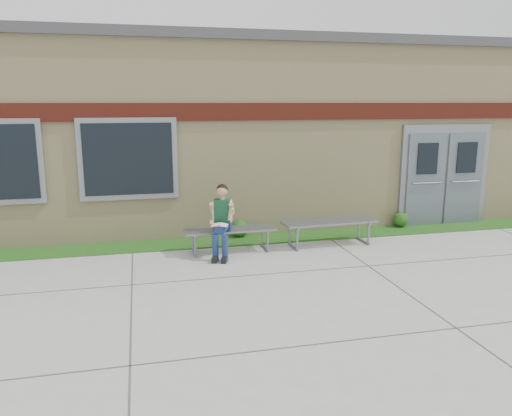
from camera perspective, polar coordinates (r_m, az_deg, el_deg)
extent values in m
plane|color=#9E9E99|center=(8.13, 7.86, -8.21)|extent=(80.00, 80.00, 0.00)
cube|color=#1C5316|center=(10.47, 2.76, -3.41)|extent=(16.00, 0.80, 0.02)
cube|color=beige|center=(13.42, -1.19, 8.63)|extent=(16.00, 6.00, 4.00)
cube|color=#3F3F42|center=(13.46, -1.23, 17.60)|extent=(16.20, 6.20, 0.20)
cube|color=maroon|center=(10.45, 2.34, 10.95)|extent=(16.00, 0.06, 0.35)
cube|color=slate|center=(10.12, -14.37, 5.44)|extent=(1.90, 0.08, 1.60)
cube|color=black|center=(10.08, -14.37, 5.42)|extent=(1.70, 0.04, 1.40)
cube|color=slate|center=(12.25, 20.66, 3.54)|extent=(2.20, 0.08, 2.30)
cube|color=#535D64|center=(11.95, 18.76, 3.00)|extent=(0.92, 0.06, 2.10)
cube|color=#535D64|center=(12.51, 22.66, 3.08)|extent=(0.92, 0.06, 2.10)
cube|color=slate|center=(9.44, -2.99, -2.50)|extent=(1.72, 0.49, 0.03)
cube|color=slate|center=(9.41, -7.11, -4.10)|extent=(0.04, 0.48, 0.39)
cube|color=slate|center=(9.64, 1.06, -3.61)|extent=(0.04, 0.48, 0.39)
cube|color=slate|center=(9.97, 8.40, -1.57)|extent=(1.91, 0.61, 0.04)
cube|color=slate|center=(9.78, 4.22, -3.29)|extent=(0.07, 0.53, 0.43)
cube|color=slate|center=(10.33, 12.26, -2.72)|extent=(0.07, 0.53, 0.43)
cube|color=navy|center=(9.35, -3.82, -2.07)|extent=(0.38, 0.32, 0.15)
cube|color=#103C20|center=(9.26, -3.86, -0.33)|extent=(0.35, 0.27, 0.44)
sphere|color=tan|center=(9.18, -3.90, 1.97)|extent=(0.25, 0.25, 0.20)
sphere|color=black|center=(9.19, -3.89, 2.11)|extent=(0.26, 0.26, 0.21)
cylinder|color=navy|center=(9.12, -4.58, -2.32)|extent=(0.26, 0.42, 0.14)
cylinder|color=navy|center=(9.09, -3.51, -2.34)|extent=(0.26, 0.42, 0.14)
cylinder|color=navy|center=(8.98, -4.66, -4.56)|extent=(0.11, 0.11, 0.48)
cylinder|color=navy|center=(8.95, -3.58, -4.59)|extent=(0.11, 0.11, 0.48)
cube|color=black|center=(8.97, -4.71, -5.84)|extent=(0.17, 0.26, 0.10)
cube|color=black|center=(8.95, -3.62, -5.88)|extent=(0.17, 0.26, 0.10)
cylinder|color=tan|center=(9.22, -5.03, -0.04)|extent=(0.15, 0.23, 0.25)
cylinder|color=tan|center=(9.17, -2.80, -0.08)|extent=(0.15, 0.23, 0.25)
cube|color=white|center=(8.97, -4.17, -1.92)|extent=(0.34, 0.29, 0.01)
cube|color=#E35586|center=(8.98, -4.17, -1.99)|extent=(0.35, 0.30, 0.01)
sphere|color=#75C534|center=(9.03, -2.73, -0.20)|extent=(0.08, 0.08, 0.08)
sphere|color=#1C5316|center=(10.47, -1.83, -2.34)|extent=(0.35, 0.35, 0.35)
sphere|color=#1C5316|center=(11.77, 16.22, -1.27)|extent=(0.33, 0.33, 0.33)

